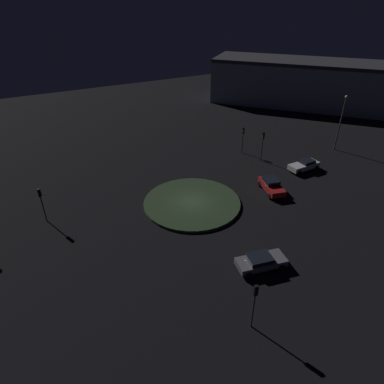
{
  "coord_description": "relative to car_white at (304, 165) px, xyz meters",
  "views": [
    {
      "loc": [
        -15.65,
        -29.26,
        21.72
      ],
      "look_at": [
        0.0,
        0.0,
        1.62
      ],
      "focal_mm": 31.37,
      "sensor_mm": 36.0,
      "label": 1
    }
  ],
  "objects": [
    {
      "name": "store_building",
      "position": [
        21.81,
        24.04,
        3.84
      ],
      "size": [
        33.46,
        35.31,
        9.22
      ],
      "rotation": [
        0.0,
        0.0,
        2.31
      ],
      "color": "#8C939E",
      "rests_on": "ground_plane"
    },
    {
      "name": "traffic_light_northeast",
      "position": [
        -4.25,
        8.88,
        2.12
      ],
      "size": [
        0.4,
        0.37,
        4.06
      ],
      "rotation": [
        0.0,
        0.0,
        -2.55
      ],
      "color": "#2D2D2D",
      "rests_on": "ground_plane"
    },
    {
      "name": "streetlamp_east_near",
      "position": [
        9.43,
        3.02,
        4.36
      ],
      "size": [
        0.44,
        0.44,
        8.52
      ],
      "color": "#4C4C51",
      "rests_on": "ground_plane"
    },
    {
      "name": "car_grey",
      "position": [
        -17.39,
        -12.5,
        -0.04
      ],
      "size": [
        4.79,
        2.82,
        1.35
      ],
      "rotation": [
        0.0,
        0.0,
        2.94
      ],
      "color": "slate",
      "rests_on": "ground_plane"
    },
    {
      "name": "traffic_light_east",
      "position": [
        -3.43,
        5.25,
        2.36
      ],
      "size": [
        0.39,
        0.36,
        4.42
      ],
      "rotation": [
        0.0,
        0.0,
        -2.78
      ],
      "color": "#2D2D2D",
      "rests_on": "ground_plane"
    },
    {
      "name": "traffic_light_south",
      "position": [
        -21.89,
        -17.16,
        2.27
      ],
      "size": [
        0.34,
        0.38,
        4.29
      ],
      "rotation": [
        0.0,
        0.0,
        1.34
      ],
      "color": "#2D2D2D",
      "rests_on": "ground_plane"
    },
    {
      "name": "car_red",
      "position": [
        -7.77,
        -2.35,
        0.05
      ],
      "size": [
        2.97,
        4.7,
        1.61
      ],
      "rotation": [
        0.0,
        0.0,
        4.45
      ],
      "color": "red",
      "rests_on": "ground_plane"
    },
    {
      "name": "roundabout_island",
      "position": [
        -17.86,
        -0.24,
        -0.62
      ],
      "size": [
        11.39,
        11.39,
        0.32
      ],
      "primitive_type": "cylinder",
      "color": "#2D4228",
      "rests_on": "ground_plane"
    },
    {
      "name": "ground_plane",
      "position": [
        -17.86,
        -0.24,
        -0.77
      ],
      "size": [
        119.85,
        119.85,
        0.0
      ],
      "primitive_type": "plane",
      "color": "black"
    },
    {
      "name": "car_white",
      "position": [
        0.0,
        0.0,
        0.0
      ],
      "size": [
        4.5,
        1.99,
        1.46
      ],
      "rotation": [
        0.0,
        0.0,
        3.15
      ],
      "color": "white",
      "rests_on": "ground_plane"
    },
    {
      "name": "traffic_light_west",
      "position": [
        -33.47,
        4.21,
        2.12
      ],
      "size": [
        0.39,
        0.35,
        4.07
      ],
      "rotation": [
        0.0,
        0.0,
        -0.28
      ],
      "color": "#2D2D2D",
      "rests_on": "ground_plane"
    }
  ]
}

